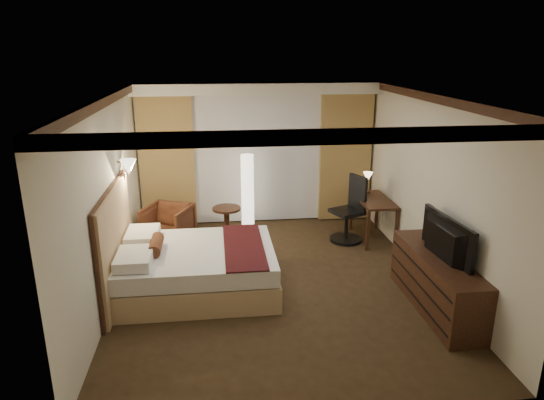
{
  "coord_description": "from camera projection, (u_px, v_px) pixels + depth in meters",
  "views": [
    {
      "loc": [
        -0.82,
        -6.38,
        3.31
      ],
      "look_at": [
        0.0,
        0.4,
        1.15
      ],
      "focal_mm": 32.0,
      "sensor_mm": 36.0,
      "label": 1
    }
  ],
  "objects": [
    {
      "name": "floor",
      "position": [
        275.0,
        283.0,
        7.13
      ],
      "size": [
        4.5,
        5.5,
        0.01
      ],
      "primitive_type": "cube",
      "color": "#312113",
      "rests_on": "ground"
    },
    {
      "name": "ceiling",
      "position": [
        276.0,
        96.0,
        6.31
      ],
      "size": [
        4.5,
        5.5,
        0.01
      ],
      "primitive_type": "cube",
      "color": "white",
      "rests_on": "back_wall"
    },
    {
      "name": "back_wall",
      "position": [
        257.0,
        154.0,
        9.32
      ],
      "size": [
        4.5,
        0.02,
        2.7
      ],
      "primitive_type": "cube",
      "color": "beige",
      "rests_on": "floor"
    },
    {
      "name": "left_wall",
      "position": [
        108.0,
        201.0,
        6.46
      ],
      "size": [
        0.02,
        5.5,
        2.7
      ],
      "primitive_type": "cube",
      "color": "beige",
      "rests_on": "floor"
    },
    {
      "name": "right_wall",
      "position": [
        430.0,
        189.0,
        6.98
      ],
      "size": [
        0.02,
        5.5,
        2.7
      ],
      "primitive_type": "cube",
      "color": "beige",
      "rests_on": "floor"
    },
    {
      "name": "crown_molding",
      "position": [
        276.0,
        101.0,
        6.33
      ],
      "size": [
        4.5,
        5.5,
        0.12
      ],
      "primitive_type": null,
      "color": "black",
      "rests_on": "ceiling"
    },
    {
      "name": "soffit",
      "position": [
        258.0,
        88.0,
        8.71
      ],
      "size": [
        4.5,
        0.5,
        0.2
      ],
      "primitive_type": "cube",
      "color": "white",
      "rests_on": "ceiling"
    },
    {
      "name": "curtain_sheer",
      "position": [
        258.0,
        160.0,
        9.28
      ],
      "size": [
        2.48,
        0.04,
        2.45
      ],
      "primitive_type": "cube",
      "color": "silver",
      "rests_on": "back_wall"
    },
    {
      "name": "curtain_left_drape",
      "position": [
        167.0,
        163.0,
        9.03
      ],
      "size": [
        1.0,
        0.14,
        2.45
      ],
      "primitive_type": "cube",
      "color": "#9D7548",
      "rests_on": "back_wall"
    },
    {
      "name": "curtain_right_drape",
      "position": [
        345.0,
        158.0,
        9.41
      ],
      "size": [
        1.0,
        0.14,
        2.45
      ],
      "primitive_type": "cube",
      "color": "#9D7548",
      "rests_on": "back_wall"
    },
    {
      "name": "wall_sconce",
      "position": [
        128.0,
        167.0,
        7.15
      ],
      "size": [
        0.24,
        0.24,
        0.24
      ],
      "primitive_type": null,
      "color": "white",
      "rests_on": "left_wall"
    },
    {
      "name": "bed",
      "position": [
        198.0,
        269.0,
        6.85
      ],
      "size": [
        2.17,
        1.69,
        0.63
      ],
      "primitive_type": null,
      "color": "white",
      "rests_on": "floor"
    },
    {
      "name": "headboard",
      "position": [
        116.0,
        244.0,
        6.59
      ],
      "size": [
        0.12,
        1.99,
        1.5
      ],
      "primitive_type": null,
      "color": "tan",
      "rests_on": "floor"
    },
    {
      "name": "armchair",
      "position": [
        168.0,
        223.0,
        8.45
      ],
      "size": [
        0.95,
        0.93,
        0.76
      ],
      "primitive_type": "imported",
      "rotation": [
        0.0,
        0.0,
        -0.4
      ],
      "color": "#452414",
      "rests_on": "floor"
    },
    {
      "name": "side_table",
      "position": [
        227.0,
        222.0,
        8.77
      ],
      "size": [
        0.51,
        0.51,
        0.56
      ],
      "primitive_type": null,
      "color": "black",
      "rests_on": "floor"
    },
    {
      "name": "floor_lamp",
      "position": [
        248.0,
        193.0,
        8.91
      ],
      "size": [
        0.31,
        0.31,
        1.48
      ],
      "primitive_type": null,
      "color": "white",
      "rests_on": "floor"
    },
    {
      "name": "desk",
      "position": [
        373.0,
        219.0,
        8.66
      ],
      "size": [
        0.55,
        1.12,
        0.75
      ],
      "primitive_type": null,
      "color": "black",
      "rests_on": "floor"
    },
    {
      "name": "desk_lamp",
      "position": [
        367.0,
        183.0,
        8.89
      ],
      "size": [
        0.18,
        0.18,
        0.34
      ],
      "primitive_type": null,
      "color": "#FFD899",
      "rests_on": "desk"
    },
    {
      "name": "office_chair",
      "position": [
        347.0,
        209.0,
        8.49
      ],
      "size": [
        0.75,
        0.75,
        1.18
      ],
      "primitive_type": null,
      "rotation": [
        0.0,
        0.0,
        0.4
      ],
      "color": "black",
      "rests_on": "floor"
    },
    {
      "name": "dresser",
      "position": [
        436.0,
        282.0,
        6.33
      ],
      "size": [
        0.5,
        1.91,
        0.74
      ],
      "primitive_type": null,
      "color": "black",
      "rests_on": "floor"
    },
    {
      "name": "television",
      "position": [
        440.0,
        232.0,
        6.11
      ],
      "size": [
        0.75,
        1.2,
        0.15
      ],
      "primitive_type": "imported",
      "rotation": [
        0.0,
        0.0,
        1.65
      ],
      "color": "black",
      "rests_on": "dresser"
    }
  ]
}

